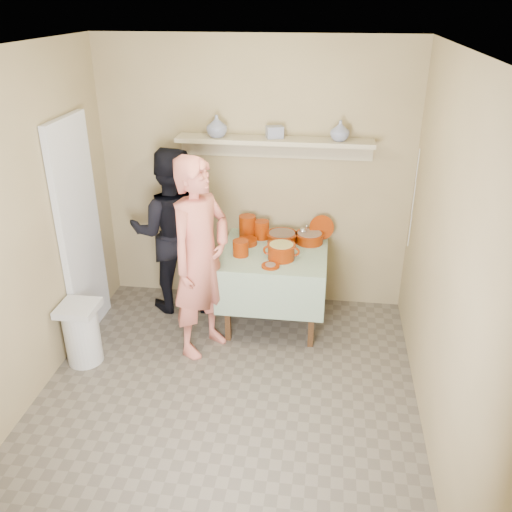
% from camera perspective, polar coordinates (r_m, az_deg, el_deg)
% --- Properties ---
extents(ground, '(3.50, 3.50, 0.00)m').
position_cam_1_polar(ground, '(4.39, -3.38, -15.46)').
color(ground, '#62594D').
rests_on(ground, ground).
extents(tile_panel, '(0.06, 0.70, 2.00)m').
position_cam_1_polar(tile_panel, '(5.07, -18.05, 2.55)').
color(tile_panel, silver).
rests_on(tile_panel, ground).
extents(plate_stack_a, '(0.16, 0.16, 0.22)m').
position_cam_1_polar(plate_stack_a, '(5.25, -0.92, 3.12)').
color(plate_stack_a, '#751F03').
rests_on(plate_stack_a, serving_table).
extents(plate_stack_b, '(0.15, 0.15, 0.18)m').
position_cam_1_polar(plate_stack_b, '(5.22, 0.58, 2.78)').
color(plate_stack_b, '#751F03').
rests_on(plate_stack_b, serving_table).
extents(bowl_stack, '(0.14, 0.14, 0.14)m').
position_cam_1_polar(bowl_stack, '(4.88, -1.62, 0.84)').
color(bowl_stack, '#751F03').
rests_on(bowl_stack, serving_table).
extents(empty_bowl, '(0.18, 0.18, 0.05)m').
position_cam_1_polar(empty_bowl, '(5.12, -0.90, 1.54)').
color(empty_bowl, '#751F03').
rests_on(empty_bowl, serving_table).
extents(propped_lid, '(0.25, 0.14, 0.23)m').
position_cam_1_polar(propped_lid, '(5.23, 6.92, 3.00)').
color(propped_lid, '#751F03').
rests_on(propped_lid, serving_table).
extents(vase_right, '(0.18, 0.18, 0.18)m').
position_cam_1_polar(vase_right, '(4.96, 8.84, 12.91)').
color(vase_right, navy).
rests_on(vase_right, wall_shelf).
extents(vase_left, '(0.23, 0.23, 0.20)m').
position_cam_1_polar(vase_left, '(5.05, -4.15, 13.47)').
color(vase_left, navy).
rests_on(vase_left, wall_shelf).
extents(ceramic_box, '(0.17, 0.15, 0.11)m').
position_cam_1_polar(ceramic_box, '(5.02, 1.98, 12.90)').
color(ceramic_box, navy).
rests_on(ceramic_box, wall_shelf).
extents(person_cook, '(0.69, 0.77, 1.77)m').
position_cam_1_polar(person_cook, '(4.58, -5.84, -0.29)').
color(person_cook, '#D26B5A').
rests_on(person_cook, ground).
extents(person_helper, '(0.91, 0.78, 1.65)m').
position_cam_1_polar(person_helper, '(5.31, -8.88, 2.60)').
color(person_helper, black).
rests_on(person_helper, ground).
extents(room_shell, '(3.04, 3.54, 2.62)m').
position_cam_1_polar(room_shell, '(3.54, -4.05, 4.53)').
color(room_shell, tan).
rests_on(room_shell, ground).
extents(serving_table, '(0.97, 0.97, 0.76)m').
position_cam_1_polar(serving_table, '(5.06, 1.93, -0.62)').
color(serving_table, '#4C2D16').
rests_on(serving_table, ground).
extents(cazuela_meat_a, '(0.30, 0.30, 0.10)m').
position_cam_1_polar(cazuela_meat_a, '(5.15, 2.74, 2.05)').
color(cazuela_meat_a, '#671801').
rests_on(cazuela_meat_a, serving_table).
extents(cazuela_meat_b, '(0.28, 0.28, 0.10)m').
position_cam_1_polar(cazuela_meat_b, '(5.17, 5.66, 2.01)').
color(cazuela_meat_b, '#671801').
rests_on(cazuela_meat_b, serving_table).
extents(ladle, '(0.08, 0.26, 0.19)m').
position_cam_1_polar(ladle, '(5.16, 4.99, 2.63)').
color(ladle, silver).
rests_on(ladle, cazuela_meat_b).
extents(cazuela_rice, '(0.33, 0.25, 0.14)m').
position_cam_1_polar(cazuela_rice, '(4.81, 2.68, 0.61)').
color(cazuela_rice, '#671801').
rests_on(cazuela_rice, serving_table).
extents(front_plate, '(0.16, 0.16, 0.03)m').
position_cam_1_polar(front_plate, '(4.70, 1.53, -1.03)').
color(front_plate, '#751F03').
rests_on(front_plate, serving_table).
extents(wall_shelf, '(1.80, 0.25, 0.21)m').
position_cam_1_polar(wall_shelf, '(5.06, 1.98, 11.84)').
color(wall_shelf, tan).
rests_on(wall_shelf, room_shell).
extents(trash_bin, '(0.32, 0.32, 0.56)m').
position_cam_1_polar(trash_bin, '(4.91, -17.85, -7.72)').
color(trash_bin, silver).
rests_on(trash_bin, ground).
extents(electrical_cord, '(0.01, 0.05, 0.90)m').
position_cam_1_polar(electrical_cord, '(5.05, 16.26, 5.77)').
color(electrical_cord, silver).
rests_on(electrical_cord, wall_shelf).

